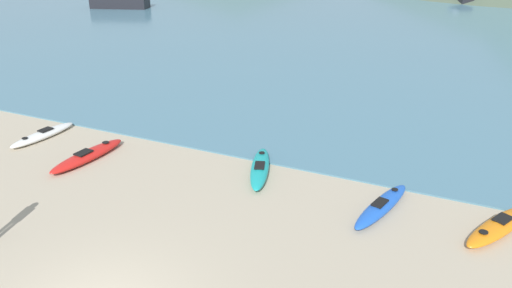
{
  "coord_description": "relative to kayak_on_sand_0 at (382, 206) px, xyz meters",
  "views": [
    {
      "loc": [
        7.0,
        -6.45,
        8.07
      ],
      "look_at": [
        -0.2,
        9.26,
        0.5
      ],
      "focal_mm": 35.0,
      "sensor_mm": 36.0,
      "label": 1
    }
  ],
  "objects": [
    {
      "name": "kayak_on_sand_1",
      "position": [
        -10.79,
        -0.92,
        0.0
      ],
      "size": [
        1.03,
        3.5,
        0.4
      ],
      "color": "red",
      "rests_on": "ground_plane"
    },
    {
      "name": "kayak_on_sand_2",
      "position": [
        -4.48,
        0.82,
        0.0
      ],
      "size": [
        1.73,
        3.36,
        0.39
      ],
      "color": "teal",
      "rests_on": "ground_plane"
    },
    {
      "name": "kayak_on_sand_3",
      "position": [
        3.29,
        0.26,
        0.0
      ],
      "size": [
        2.08,
        3.22,
        0.39
      ],
      "color": "orange",
      "rests_on": "ground_plane"
    },
    {
      "name": "kayak_on_sand_0",
      "position": [
        0.0,
        0.0,
        0.0
      ],
      "size": [
        1.37,
        3.38,
        0.39
      ],
      "color": "blue",
      "rests_on": "ground_plane"
    },
    {
      "name": "bay_water",
      "position": [
        -4.98,
        36.57,
        -0.14
      ],
      "size": [
        160.0,
        70.0,
        0.06
      ],
      "primitive_type": "cube",
      "color": "teal",
      "rests_on": "ground_plane"
    },
    {
      "name": "moored_boat_2",
      "position": [
        -33.88,
        29.89,
        0.58
      ],
      "size": [
        6.31,
        3.94,
        1.38
      ],
      "color": "black",
      "rests_on": "bay_water"
    },
    {
      "name": "kayak_on_sand_4",
      "position": [
        -13.94,
        -0.05,
        -0.02
      ],
      "size": [
        0.89,
        3.12,
        0.35
      ],
      "color": "white",
      "rests_on": "ground_plane"
    }
  ]
}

